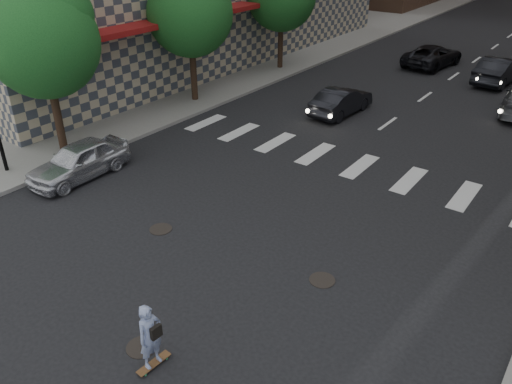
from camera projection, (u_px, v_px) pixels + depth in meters
ground at (180, 272)px, 13.64m from camera, size 160.00×160.00×0.00m
sidewalk_left at (229, 54)px, 35.25m from camera, size 13.00×80.00×0.15m
tree_a at (46, 37)px, 18.53m from camera, size 4.20×4.20×6.60m
tree_b at (192, 9)px, 24.18m from camera, size 4.20×4.20×6.60m
manhole_a at (142, 347)px, 11.25m from camera, size 0.70×0.70×0.02m
manhole_b at (161, 229)px, 15.52m from camera, size 0.70×0.70×0.02m
manhole_c at (322, 280)px, 13.34m from camera, size 0.70×0.70×0.02m
skateboarder at (150, 336)px, 10.38m from camera, size 0.43×0.84×1.65m
silver_sedan at (79, 160)px, 18.36m from camera, size 1.70×4.00×1.35m
traffic_car_a at (341, 101)px, 24.40m from camera, size 1.58×4.03×1.31m
traffic_car_c at (433, 56)px, 32.34m from camera, size 2.93×5.20×1.37m
traffic_car_e at (499, 70)px, 28.94m from camera, size 1.98×4.76×1.53m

